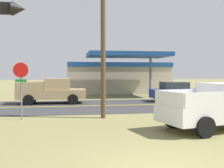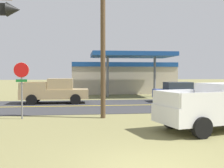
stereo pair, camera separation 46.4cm
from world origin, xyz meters
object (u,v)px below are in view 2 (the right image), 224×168
gas_station (122,77)px  pickup_tan_on_road (56,91)px  stop_sign (22,80)px  pickup_white_parked_on_lawn (219,107)px  car_blue_far_lane (179,92)px  utility_pole (103,28)px

gas_station → pickup_tan_on_road: bearing=-123.6°
stop_sign → pickup_tan_on_road: size_ratio=0.57×
pickup_white_parked_on_lawn → stop_sign: bearing=157.1°
pickup_tan_on_road → pickup_white_parked_on_lawn: bearing=-54.4°
pickup_white_parked_on_lawn → pickup_tan_on_road: bearing=125.6°
stop_sign → gas_station: size_ratio=0.25×
pickup_white_parked_on_lawn → gas_station: bearing=91.7°
gas_station → pickup_tan_on_road: 12.76m
car_blue_far_lane → stop_sign: bearing=-148.0°
stop_sign → pickup_tan_on_road: bearing=80.9°
stop_sign → gas_station: bearing=65.1°
car_blue_far_lane → gas_station: bearing=106.1°
stop_sign → car_blue_far_lane: bearing=32.0°
utility_pole → car_blue_far_lane: (7.01, 7.21, -3.95)m
gas_station → pickup_tan_on_road: (-7.04, -10.60, -0.98)m
stop_sign → utility_pole: size_ratio=0.33×
pickup_tan_on_road → gas_station: bearing=56.4°
utility_pole → car_blue_far_lane: size_ratio=2.13×
pickup_white_parked_on_lawn → car_blue_far_lane: (2.43, 10.72, -0.13)m
utility_pole → car_blue_far_lane: utility_pole is taller
utility_pole → pickup_white_parked_on_lawn: utility_pole is taller
stop_sign → pickup_white_parked_on_lawn: 9.60m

